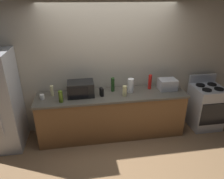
{
  "coord_description": "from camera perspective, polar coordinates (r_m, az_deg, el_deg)",
  "views": [
    {
      "loc": [
        -0.57,
        -3.14,
        2.64
      ],
      "look_at": [
        0.0,
        0.4,
        1.0
      ],
      "focal_mm": 33.8,
      "sensor_mm": 36.0,
      "label": 1
    }
  ],
  "objects": [
    {
      "name": "bottle_hot_sauce",
      "position": [
        4.22,
        10.22,
        2.03
      ],
      "size": [
        0.07,
        0.07,
        0.29
      ],
      "primitive_type": "cylinder",
      "color": "red",
      "rests_on": "counter_run"
    },
    {
      "name": "counter_run",
      "position": [
        4.19,
        -0.0,
        -6.83
      ],
      "size": [
        2.84,
        0.64,
        0.9
      ],
      "color": "brown",
      "rests_on": "ground_plane"
    },
    {
      "name": "mug_white",
      "position": [
        3.98,
        -18.39,
        -1.92
      ],
      "size": [
        0.08,
        0.08,
        0.09
      ],
      "primitive_type": "cylinder",
      "color": "white",
      "rests_on": "counter_run"
    },
    {
      "name": "cordless_phone",
      "position": [
        3.9,
        -2.85,
        -0.66
      ],
      "size": [
        0.07,
        0.12,
        0.15
      ],
      "primitive_type": "cube",
      "rotation": [
        0.0,
        0.0,
        0.21
      ],
      "color": "black",
      "rests_on": "counter_run"
    },
    {
      "name": "bottle_vinegar",
      "position": [
        3.88,
        3.44,
        -0.41
      ],
      "size": [
        0.08,
        0.08,
        0.2
      ],
      "primitive_type": "cylinder",
      "color": "beige",
      "rests_on": "counter_run"
    },
    {
      "name": "bottle_hand_soap",
      "position": [
        4.04,
        -15.95,
        -0.35
      ],
      "size": [
        0.06,
        0.06,
        0.2
      ],
      "primitive_type": "cylinder",
      "color": "beige",
      "rests_on": "counter_run"
    },
    {
      "name": "ground_plane",
      "position": [
        4.14,
        0.91,
        -15.05
      ],
      "size": [
        8.0,
        8.0,
        0.0
      ],
      "primitive_type": "plane",
      "color": "#93704C"
    },
    {
      "name": "toaster_oven",
      "position": [
        4.29,
        14.76,
        1.37
      ],
      "size": [
        0.34,
        0.26,
        0.21
      ],
      "primitive_type": "cube",
      "color": "#B7BABF",
      "rests_on": "counter_run"
    },
    {
      "name": "microwave",
      "position": [
        3.92,
        -8.46,
        0.2
      ],
      "size": [
        0.48,
        0.35,
        0.27
      ],
      "color": "black",
      "rests_on": "counter_run"
    },
    {
      "name": "stove_range",
      "position": [
        4.88,
        23.94,
        -4.22
      ],
      "size": [
        0.6,
        0.61,
        1.08
      ],
      "color": "#B7BABF",
      "rests_on": "ground_plane"
    },
    {
      "name": "bottle_olive_oil",
      "position": [
        3.76,
        -13.7,
        -1.88
      ],
      "size": [
        0.07,
        0.07,
        0.21
      ],
      "primitive_type": "cylinder",
      "color": "#4C6B19",
      "rests_on": "counter_run"
    },
    {
      "name": "bottle_wine",
      "position": [
        4.06,
        0.21,
        1.34
      ],
      "size": [
        0.07,
        0.07,
        0.27
      ],
      "primitive_type": "cylinder",
      "color": "#1E3F19",
      "rests_on": "counter_run"
    },
    {
      "name": "paper_towel_roll",
      "position": [
        4.04,
        5.07,
        1.09
      ],
      "size": [
        0.12,
        0.12,
        0.27
      ],
      "primitive_type": "cylinder",
      "color": "white",
      "rests_on": "counter_run"
    },
    {
      "name": "back_wall",
      "position": [
        4.19,
        -0.89,
        6.67
      ],
      "size": [
        6.4,
        0.1,
        2.7
      ],
      "primitive_type": "cube",
      "color": "#B2A893",
      "rests_on": "ground_plane"
    }
  ]
}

